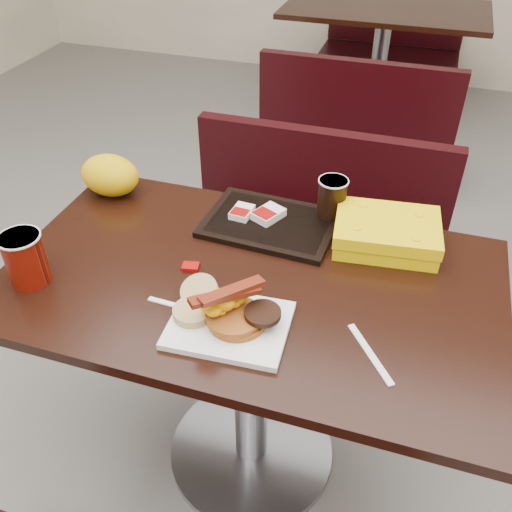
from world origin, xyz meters
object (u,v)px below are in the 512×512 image
(bench_far_s, at_px, (360,116))
(coffee_cup_far, at_px, (332,197))
(bench_near_n, at_px, (308,242))
(bench_far_n, at_px, (391,39))
(platter, at_px, (229,325))
(paper_bag, at_px, (110,175))
(fork, at_px, (168,304))
(hashbrown_sleeve_left, at_px, (242,212))
(table_near, at_px, (251,378))
(clamshell, at_px, (386,233))
(tray, at_px, (270,223))
(hashbrown_sleeve_right, at_px, (268,214))
(knife, at_px, (370,354))
(pancake_stack, at_px, (237,318))
(coffee_cup_near, at_px, (25,259))
(table_far, at_px, (378,70))

(bench_far_s, distance_m, coffee_cup_far, 1.66)
(bench_near_n, relative_size, bench_far_n, 1.00)
(platter, bearing_deg, bench_far_n, 86.76)
(paper_bag, bearing_deg, fork, -47.45)
(platter, xyz_separation_m, hashbrown_sleeve_left, (-0.11, 0.40, 0.02))
(bench_near_n, bearing_deg, hashbrown_sleeve_left, -101.79)
(table_near, xyz_separation_m, clamshell, (0.29, 0.24, 0.41))
(fork, height_order, tray, tray)
(hashbrown_sleeve_right, height_order, clamshell, clamshell)
(fork, xyz_separation_m, hashbrown_sleeve_right, (0.13, 0.38, 0.03))
(table_near, height_order, knife, knife)
(coffee_cup_far, bearing_deg, paper_bag, -174.20)
(hashbrown_sleeve_right, relative_size, coffee_cup_far, 0.79)
(tray, distance_m, hashbrown_sleeve_right, 0.03)
(bench_far_n, bearing_deg, paper_bag, -99.47)
(pancake_stack, height_order, clamshell, clamshell)
(coffee_cup_near, xyz_separation_m, coffee_cup_far, (0.63, 0.48, 0.00))
(platter, height_order, hashbrown_sleeve_left, hashbrown_sleeve_left)
(tray, bearing_deg, knife, -46.30)
(tray, xyz_separation_m, coffee_cup_far, (0.15, 0.09, 0.06))
(bench_far_s, distance_m, hashbrown_sleeve_right, 1.71)
(platter, relative_size, coffee_cup_near, 1.98)
(table_near, xyz_separation_m, bench_far_n, (0.00, 3.30, -0.02))
(table_near, relative_size, hashbrown_sleeve_left, 16.99)
(knife, relative_size, hashbrown_sleeve_right, 2.12)
(table_near, xyz_separation_m, knife, (0.31, -0.16, 0.38))
(knife, relative_size, clamshell, 0.66)
(bench_far_n, height_order, hashbrown_sleeve_right, hashbrown_sleeve_right)
(knife, xyz_separation_m, tray, (-0.33, 0.38, 0.01))
(bench_near_n, relative_size, table_far, 0.83)
(clamshell, bearing_deg, tray, 175.93)
(bench_near_n, xyz_separation_m, coffee_cup_far, (0.13, -0.39, 0.46))
(platter, bearing_deg, table_far, 86.80)
(coffee_cup_far, bearing_deg, hashbrown_sleeve_right, -155.49)
(knife, bearing_deg, bench_near_n, 163.17)
(bench_near_n, bearing_deg, table_far, 90.00)
(platter, relative_size, coffee_cup_far, 2.44)
(table_far, distance_m, coffee_cup_near, 2.85)
(table_near, distance_m, paper_bag, 0.71)
(bench_far_n, relative_size, clamshell, 3.78)
(pancake_stack, distance_m, tray, 0.39)
(bench_far_s, distance_m, bench_far_n, 1.40)
(tray, xyz_separation_m, paper_bag, (-0.49, 0.02, 0.05))
(platter, relative_size, clamshell, 0.97)
(bench_near_n, bearing_deg, hashbrown_sleeve_right, -93.17)
(table_near, height_order, platter, platter)
(bench_far_n, height_order, coffee_cup_far, coffee_cup_far)
(fork, height_order, paper_bag, paper_bag)
(table_near, xyz_separation_m, bench_far_s, (0.00, 1.90, -0.02))
(coffee_cup_near, xyz_separation_m, hashbrown_sleeve_left, (0.40, 0.40, -0.04))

